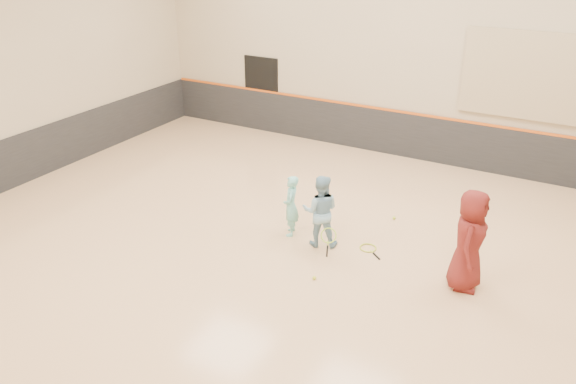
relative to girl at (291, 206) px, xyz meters
The scene contains 14 objects.
room 1.11m from the girl, 50.83° to the right, with size 15.04×12.04×6.22m.
wainscot_back 5.17m from the girl, 82.34° to the left, with size 14.90×0.04×1.20m, color #232326.
wainscot_left 6.83m from the girl, behind, with size 0.04×11.90×1.20m, color #232326.
accent_stripe 5.19m from the girl, 82.32° to the left, with size 14.90×0.03×0.06m, color #D85914.
acoustic_panel 6.46m from the girl, 55.64° to the left, with size 3.20×0.08×2.00m, color tan.
doorway 6.41m from the girl, 126.58° to the left, with size 1.10×0.05×2.20m, color black.
girl is the anchor object (origin of this frame).
instructor 0.69m from the girl, ahead, with size 0.70×0.55×1.44m, color #83B2CB.
young_man 3.45m from the girl, ahead, with size 0.87×0.57×1.79m, color maroon.
held_racket 1.17m from the girl, 25.04° to the right, with size 0.41×0.41×0.54m, color #A1D42E, non-canonical shape.
spare_racket 1.69m from the girl, ahead, with size 0.72×0.72×0.04m, color #B3C82C, non-canonical shape.
ball_under_racket 1.77m from the girl, 47.11° to the right, with size 0.07×0.07×0.07m, color yellow.
ball_in_hand 3.67m from the girl, ahead, with size 0.07×0.07×0.07m, color #D1DE33.
ball_beside_spare 2.33m from the girl, 44.55° to the left, with size 0.07×0.07×0.07m, color #BED732.
Camera 1 is at (4.02, -7.76, 5.58)m, focal length 35.00 mm.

